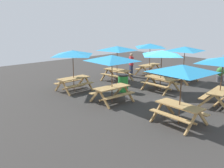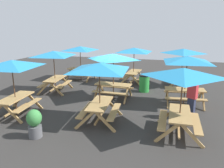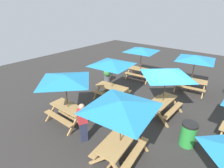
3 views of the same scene
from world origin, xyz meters
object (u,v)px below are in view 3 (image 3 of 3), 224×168
object	(u,v)px
picnic_table_5	(195,60)
picnic_table_6	(65,82)
picnic_table_3	(121,109)
potted_plant_0	(107,75)
picnic_table_0	(112,65)
person_standing	(83,122)
picnic_table_4	(166,77)
trash_bin_green	(188,134)
picnic_table_7	(141,52)

from	to	relation	value
picnic_table_5	picnic_table_6	world-z (taller)	same
picnic_table_3	potted_plant_0	bearing A→B (deg)	37.96
picnic_table_0	person_standing	distance (m)	3.79
picnic_table_3	picnic_table_4	world-z (taller)	same
picnic_table_4	picnic_table_6	world-z (taller)	same
picnic_table_3	picnic_table_6	bearing A→B (deg)	79.19
picnic_table_6	trash_bin_green	world-z (taller)	picnic_table_6
picnic_table_7	trash_bin_green	distance (m)	6.87
picnic_table_3	picnic_table_5	size ratio (longest dim) A/B	1.00
picnic_table_4	picnic_table_5	size ratio (longest dim) A/B	0.83
picnic_table_4	person_standing	xyz separation A→B (m)	(-1.56, -3.68, -1.10)
picnic_table_4	trash_bin_green	distance (m)	2.60
picnic_table_5	person_standing	xyz separation A→B (m)	(-1.81, -7.18, -1.10)
picnic_table_6	potted_plant_0	bearing A→B (deg)	108.44
picnic_table_0	potted_plant_0	bearing A→B (deg)	131.21
picnic_table_7	potted_plant_0	distance (m)	2.85
picnic_table_4	trash_bin_green	xyz separation A→B (m)	(1.65, -1.34, -1.49)
picnic_table_3	picnic_table_6	world-z (taller)	same
picnic_table_7	person_standing	bearing A→B (deg)	-82.31
picnic_table_0	picnic_table_5	world-z (taller)	same
picnic_table_5	potted_plant_0	size ratio (longest dim) A/B	2.90
picnic_table_5	trash_bin_green	world-z (taller)	picnic_table_5
picnic_table_5	trash_bin_green	distance (m)	5.25
picnic_table_4	person_standing	distance (m)	4.15
picnic_table_7	person_standing	world-z (taller)	picnic_table_7
picnic_table_5	picnic_table_4	bearing A→B (deg)	-102.51
person_standing	potted_plant_0	bearing A→B (deg)	61.07
picnic_table_4	potted_plant_0	bearing A→B (deg)	76.07
picnic_table_4	trash_bin_green	world-z (taller)	picnic_table_4
picnic_table_5	potted_plant_0	distance (m)	5.58
picnic_table_0	picnic_table_7	xyz separation A→B (m)	(-0.32, 3.59, 0.00)
picnic_table_4	picnic_table_7	world-z (taller)	same
picnic_table_0	picnic_table_3	distance (m)	4.31
picnic_table_3	potted_plant_0	xyz separation A→B (m)	(-4.73, 4.79, -1.48)
picnic_table_0	picnic_table_7	world-z (taller)	same
picnic_table_7	picnic_table_5	bearing A→B (deg)	-2.14
potted_plant_0	person_standing	size ratio (longest dim) A/B	0.58
picnic_table_0	potted_plant_0	xyz separation A→B (m)	(-1.78, 1.64, -1.48)
picnic_table_3	picnic_table_4	size ratio (longest dim) A/B	1.20
picnic_table_3	picnic_table_7	distance (m)	7.49
picnic_table_3	potted_plant_0	distance (m)	6.89
picnic_table_3	picnic_table_7	bearing A→B (deg)	19.24
picnic_table_7	picnic_table_3	bearing A→B (deg)	-69.85
picnic_table_0	picnic_table_4	distance (m)	2.91
picnic_table_0	person_standing	size ratio (longest dim) A/B	1.68
picnic_table_4	person_standing	bearing A→B (deg)	159.03
picnic_table_3	picnic_table_7	size ratio (longest dim) A/B	1.00
picnic_table_4	picnic_table_7	size ratio (longest dim) A/B	0.83
picnic_table_7	trash_bin_green	xyz separation A→B (m)	(4.87, -4.61, -1.49)
picnic_table_5	picnic_table_6	bearing A→B (deg)	-124.57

